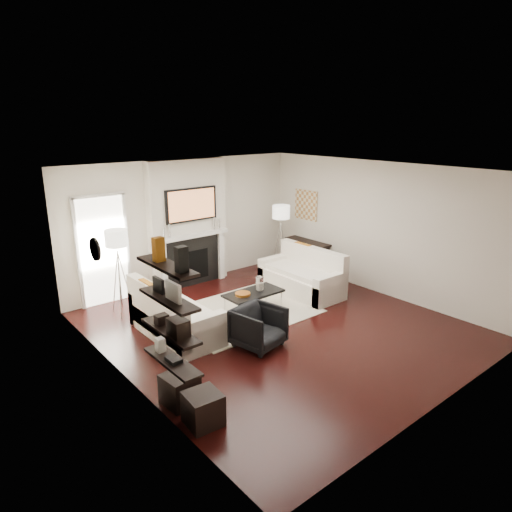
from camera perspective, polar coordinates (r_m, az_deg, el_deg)
room_envelope at (r=7.60m, az=2.88°, el=0.45°), size 6.00×6.00×6.00m
chimney_breast at (r=9.85m, az=-8.48°, el=4.04°), size 1.80×0.25×2.70m
fireplace_surround at (r=9.95m, az=-7.87°, el=-0.76°), size 1.30×0.02×1.04m
firebox at (r=9.97m, az=-7.84°, el=-1.15°), size 0.75×0.02×0.65m
mantel_pilaster_l at (r=9.58m, az=-11.44°, el=-1.44°), size 0.12×0.08×1.10m
mantel_pilaster_r at (r=10.30m, az=-4.40°, el=0.12°), size 0.12×0.08×1.10m
mantel_shelf at (r=9.75m, az=-7.86°, el=2.54°), size 1.70×0.18×0.07m
tv_body at (r=9.63m, az=-8.09°, el=6.38°), size 1.20×0.06×0.70m
tv_screen at (r=9.60m, az=-7.99°, el=6.36°), size 1.10×0.00×0.62m
candlestick_l_tall at (r=9.45m, az=-10.76°, el=3.11°), size 0.04×0.04×0.30m
candlestick_l_short at (r=9.39m, az=-11.45°, el=2.80°), size 0.04×0.04×0.24m
candlestick_r_tall at (r=10.00m, az=-5.25°, el=4.08°), size 0.04×0.04×0.30m
candlestick_r_short at (r=10.08m, az=-4.64°, el=4.02°), size 0.04×0.04×0.24m
hallway_panel at (r=9.23m, az=-18.58°, el=0.57°), size 0.90×0.02×2.10m
door_trim_l at (r=9.07m, az=-21.34°, el=0.00°), size 0.06×0.06×2.16m
door_trim_r at (r=9.39m, az=-15.82°, el=1.07°), size 0.06×0.06×2.16m
door_trim_top at (r=8.99m, az=-19.17°, el=7.17°), size 1.02×0.06×0.06m
rug at (r=8.63m, az=-1.94°, el=-7.03°), size 2.60×2.00×0.01m
loveseat_left_base at (r=7.82m, az=-9.95°, el=-8.27°), size 0.85×1.80×0.42m
loveseat_left_back at (r=7.55m, az=-12.28°, el=-6.71°), size 0.18×1.80×0.80m
loveseat_left_arm_n at (r=7.15m, az=-6.69°, el=-9.80°), size 0.85×0.18×0.60m
loveseat_left_arm_s at (r=8.44m, az=-12.74°, el=-5.84°), size 0.85×0.18×0.60m
loveseat_left_cushion at (r=7.73m, az=-9.72°, el=-6.43°), size 0.63×1.44×0.10m
pillow_left_orange at (r=7.72m, az=-13.41°, el=-4.61°), size 0.10×0.42×0.42m
pillow_left_charcoal at (r=7.22m, az=-11.26°, el=-6.06°), size 0.10×0.40×0.40m
loveseat_right_base at (r=9.57m, az=5.62°, el=-3.35°), size 0.85×1.80×0.42m
loveseat_right_back at (r=9.69m, az=7.07°, el=-1.16°), size 0.18×1.80×0.80m
loveseat_right_arm_n at (r=9.02m, az=9.28°, el=-4.15°), size 0.85×0.18×0.60m
loveseat_right_arm_s at (r=10.09m, az=2.38°, el=-1.67°), size 0.85×0.18×0.60m
loveseat_right_cushion at (r=9.45m, az=5.45°, el=-1.94°), size 0.63×1.44×0.10m
pillow_right_orange at (r=9.83m, az=5.85°, el=0.38°), size 0.10×0.42×0.42m
pillow_right_charcoal at (r=9.44m, az=8.43°, el=-0.46°), size 0.10×0.40×0.40m
coffee_table at (r=8.44m, az=-0.32°, el=-4.67°), size 1.10×0.55×0.04m
coffee_leg_nw at (r=8.08m, az=-2.09°, el=-7.31°), size 0.02×0.02×0.38m
coffee_leg_ne at (r=8.67m, az=3.18°, el=-5.59°), size 0.02×0.02×0.38m
coffee_leg_sw at (r=8.40m, az=-3.93°, el=-6.36°), size 0.02×0.02×0.38m
coffee_leg_se at (r=8.98m, az=1.27°, el=-4.78°), size 0.02×0.02×0.38m
hurricane_glass at (r=8.48m, az=0.46°, el=-3.42°), size 0.14×0.14×0.25m
hurricane_candle at (r=8.50m, az=0.46°, el=-3.83°), size 0.11×0.11×0.16m
copper_bowl at (r=8.28m, az=-1.67°, el=-4.77°), size 0.28×0.28×0.05m
armchair at (r=7.28m, az=0.35°, el=-8.66°), size 0.81×0.77×0.72m
lamp_left_post at (r=8.74m, az=-16.62°, el=-3.24°), size 0.02×0.02×1.20m
lamp_left_shade at (r=8.50m, az=-17.09°, el=2.16°), size 0.40×0.40×0.30m
lamp_left_leg_a at (r=8.78m, az=-15.96°, el=-3.09°), size 0.25×0.02×1.23m
lamp_left_leg_b at (r=8.81m, az=-17.19°, el=-3.14°), size 0.14×0.22×1.23m
lamp_left_leg_c at (r=8.64m, az=-16.70°, el=-3.48°), size 0.14×0.22×1.23m
lamp_right_post at (r=10.69m, az=3.08°, el=1.05°), size 0.02×0.02×1.20m
lamp_right_shade at (r=10.49m, az=3.15°, el=5.52°), size 0.40×0.40×0.30m
lamp_right_leg_a at (r=10.76m, az=3.51°, el=1.15°), size 0.25×0.02×1.23m
lamp_right_leg_b at (r=10.72m, az=2.52°, el=1.10°), size 0.14×0.22×1.23m
lamp_right_leg_c at (r=10.58m, az=3.21°, el=0.89°), size 0.14×0.22×1.23m
console_top at (r=10.75m, az=6.45°, el=1.78°), size 0.35×1.20×0.04m
console_leg_n at (r=10.50m, az=8.53°, el=-0.80°), size 0.30×0.04×0.71m
console_leg_s at (r=11.23m, az=4.38°, el=0.49°), size 0.30×0.04×0.71m
wall_art at (r=10.85m, az=6.29°, el=6.36°), size 0.03×0.70×0.70m
shelf_bottom at (r=5.68m, az=-10.42°, el=-12.85°), size 0.25×1.00×0.03m
shelf_lower at (r=5.49m, az=-10.63°, el=-9.21°), size 0.25×1.00×0.04m
shelf_upper at (r=5.33m, az=-10.86°, el=-5.33°), size 0.25×1.00×0.04m
shelf_top at (r=5.20m, az=-11.10°, el=-1.24°), size 0.25×1.00×0.04m
decor_magfile_a at (r=4.87m, az=-9.29°, el=-0.42°), size 0.12×0.10×0.28m
decor_magfile_b at (r=5.30m, az=-12.08°, el=0.82°), size 0.12×0.10×0.28m
decor_frame_a at (r=5.19m, az=-10.31°, el=-4.41°), size 0.04×0.30×0.22m
decor_frame_b at (r=5.48m, az=-12.08°, el=-3.58°), size 0.04×0.22×0.18m
decor_wine_rack at (r=5.29m, az=-9.70°, el=-8.78°), size 0.18×0.25×0.20m
decor_box_small at (r=5.63m, az=-11.71°, el=-7.75°), size 0.15×0.12×0.12m
decor_books at (r=5.63m, az=-10.25°, el=-12.62°), size 0.14×0.20×0.05m
decor_box_tall at (r=5.85m, az=-11.86°, el=-10.81°), size 0.10×0.10×0.18m
clock_rim at (r=6.89m, az=-19.47°, el=0.79°), size 0.04×0.34×0.34m
clock_face at (r=6.90m, az=-19.28°, el=0.83°), size 0.01×0.29×0.29m
ottoman_near at (r=6.09m, az=-9.49°, el=-16.08°), size 0.44×0.44×0.40m
ottoman_far at (r=5.70m, az=-6.62°, el=-18.44°), size 0.43×0.43×0.40m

